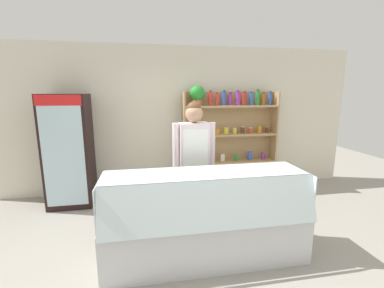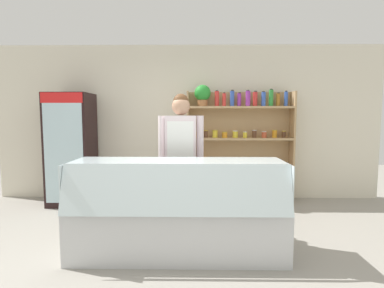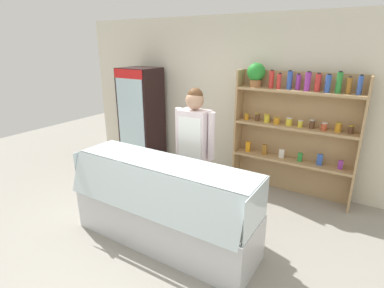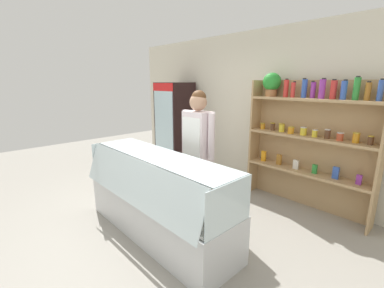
{
  "view_description": "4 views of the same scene",
  "coord_description": "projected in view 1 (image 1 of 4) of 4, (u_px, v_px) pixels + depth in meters",
  "views": [
    {
      "loc": [
        -0.65,
        -2.51,
        1.86
      ],
      "look_at": [
        -0.07,
        0.73,
        1.2
      ],
      "focal_mm": 24.0,
      "sensor_mm": 36.0,
      "label": 1
    },
    {
      "loc": [
        0.16,
        -3.02,
        1.47
      ],
      "look_at": [
        0.11,
        0.47,
        1.14
      ],
      "focal_mm": 28.0,
      "sensor_mm": 36.0,
      "label": 2
    },
    {
      "loc": [
        1.86,
        -2.36,
        2.26
      ],
      "look_at": [
        -0.06,
        0.72,
        1.03
      ],
      "focal_mm": 28.0,
      "sensor_mm": 36.0,
      "label": 3
    },
    {
      "loc": [
        2.36,
        -1.6,
        1.85
      ],
      "look_at": [
        0.18,
        0.44,
        1.13
      ],
      "focal_mm": 24.0,
      "sensor_mm": 36.0,
      "label": 4
    }
  ],
  "objects": [
    {
      "name": "ground_plane",
      "position": [
        209.0,
        260.0,
        2.9
      ],
      "size": [
        12.0,
        12.0,
        0.0
      ],
      "primitive_type": "plane",
      "color": "gray"
    },
    {
      "name": "deli_display_case",
      "position": [
        205.0,
        232.0,
        2.89
      ],
      "size": [
        2.23,
        0.73,
        1.01
      ],
      "color": "silver",
      "rests_on": "ground"
    },
    {
      "name": "shelving_unit",
      "position": [
        226.0,
        132.0,
        4.83
      ],
      "size": [
        1.79,
        0.29,
        1.99
      ],
      "color": "tan",
      "rests_on": "ground"
    },
    {
      "name": "back_wall",
      "position": [
        181.0,
        120.0,
        4.9
      ],
      "size": [
        6.8,
        0.1,
        2.7
      ],
      "primitive_type": "cube",
      "color": "silver",
      "rests_on": "ground"
    },
    {
      "name": "drinks_fridge",
      "position": [
        69.0,
        151.0,
        4.2
      ],
      "size": [
        0.69,
        0.6,
        1.84
      ],
      "color": "black",
      "rests_on": "ground"
    },
    {
      "name": "shop_clerk",
      "position": [
        194.0,
        155.0,
        3.41
      ],
      "size": [
        0.57,
        0.25,
        1.75
      ],
      "color": "#2D2D38",
      "rests_on": "ground"
    }
  ]
}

